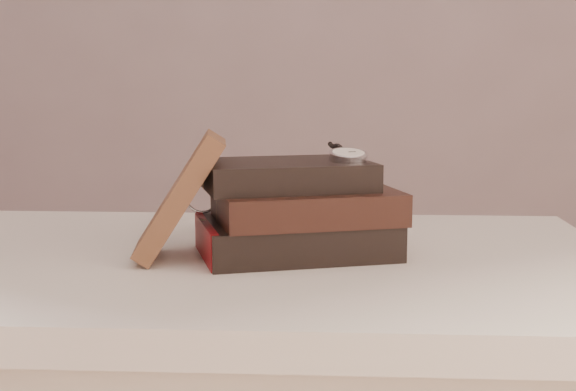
{
  "coord_description": "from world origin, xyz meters",
  "views": [
    {
      "loc": [
        0.14,
        -0.62,
        0.97
      ],
      "look_at": [
        0.08,
        0.36,
        0.82
      ],
      "focal_mm": 49.05,
      "sensor_mm": 36.0,
      "label": 1
    }
  ],
  "objects": [
    {
      "name": "pocket_watch",
      "position": [
        0.16,
        0.37,
        0.88
      ],
      "size": [
        0.06,
        0.15,
        0.02
      ],
      "color": "silver",
      "rests_on": "book_stack"
    },
    {
      "name": "journal",
      "position": [
        -0.05,
        0.32,
        0.83
      ],
      "size": [
        0.13,
        0.12,
        0.16
      ],
      "primitive_type": "cube",
      "rotation": [
        0.0,
        0.57,
        0.15
      ],
      "color": "#482B1B",
      "rests_on": "table"
    },
    {
      "name": "book_stack",
      "position": [
        0.09,
        0.36,
        0.81
      ],
      "size": [
        0.28,
        0.22,
        0.12
      ],
      "color": "black",
      "rests_on": "table"
    },
    {
      "name": "table",
      "position": [
        0.0,
        0.35,
        0.66
      ],
      "size": [
        1.0,
        0.6,
        0.75
      ],
      "color": "silver",
      "rests_on": "ground"
    },
    {
      "name": "eyeglasses",
      "position": [
        -0.01,
        0.41,
        0.82
      ],
      "size": [
        0.13,
        0.14,
        0.05
      ],
      "color": "silver",
      "rests_on": "book_stack"
    }
  ]
}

